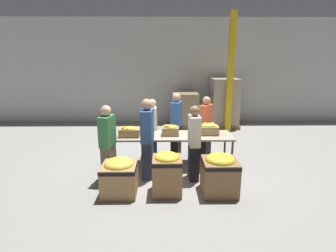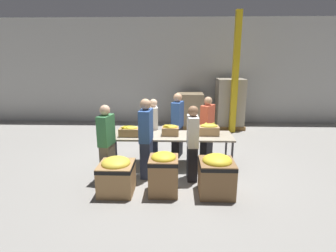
# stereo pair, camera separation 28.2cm
# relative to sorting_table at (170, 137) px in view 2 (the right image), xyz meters

# --- Properties ---
(ground_plane) EXTENTS (30.00, 30.00, 0.00)m
(ground_plane) POSITION_rel_sorting_table_xyz_m (0.00, 0.00, -0.71)
(ground_plane) COLOR gray
(wall_back) EXTENTS (16.00, 0.08, 4.00)m
(wall_back) POSITION_rel_sorting_table_xyz_m (0.00, 4.47, 1.29)
(wall_back) COLOR #B7B7B2
(wall_back) RESTS_ON ground_plane
(sorting_table) EXTENTS (2.92, 0.84, 0.75)m
(sorting_table) POSITION_rel_sorting_table_xyz_m (0.00, 0.00, 0.00)
(sorting_table) COLOR #9E937F
(sorting_table) RESTS_ON ground_plane
(banana_box_0) EXTENTS (0.47, 0.31, 0.25)m
(banana_box_0) POSITION_rel_sorting_table_xyz_m (-0.95, -0.10, 0.16)
(banana_box_0) COLOR #A37A4C
(banana_box_0) RESTS_ON sorting_table
(banana_box_1) EXTENTS (0.39, 0.29, 0.26)m
(banana_box_1) POSITION_rel_sorting_table_xyz_m (0.00, -0.01, 0.17)
(banana_box_1) COLOR #A37A4C
(banana_box_1) RESTS_ON sorting_table
(banana_box_2) EXTENTS (0.46, 0.33, 0.27)m
(banana_box_2) POSITION_rel_sorting_table_xyz_m (0.91, 0.05, 0.18)
(banana_box_2) COLOR tan
(banana_box_2) RESTS_ON sorting_table
(volunteer_0) EXTENTS (0.25, 0.43, 1.51)m
(volunteer_0) POSITION_rel_sorting_table_xyz_m (-0.45, 0.62, 0.04)
(volunteer_0) COLOR #2D3856
(volunteer_0) RESTS_ON ground_plane
(volunteer_1) EXTENTS (0.23, 0.43, 1.59)m
(volunteer_1) POSITION_rel_sorting_table_xyz_m (0.48, -0.77, 0.08)
(volunteer_1) COLOR black
(volunteer_1) RESTS_ON ground_plane
(volunteer_2) EXTENTS (0.34, 0.49, 1.66)m
(volunteer_2) POSITION_rel_sorting_table_xyz_m (0.17, 0.62, 0.12)
(volunteer_2) COLOR black
(volunteer_2) RESTS_ON ground_plane
(volunteer_3) EXTENTS (0.27, 0.47, 1.71)m
(volunteer_3) POSITION_rel_sorting_table_xyz_m (-0.49, -0.66, 0.14)
(volunteer_3) COLOR #2D3856
(volunteer_3) RESTS_ON ground_plane
(volunteer_4) EXTENTS (0.41, 0.47, 1.57)m
(volunteer_4) POSITION_rel_sorting_table_xyz_m (0.93, 0.62, 0.08)
(volunteer_4) COLOR black
(volunteer_4) RESTS_ON ground_plane
(volunteer_5) EXTENTS (0.29, 0.46, 1.60)m
(volunteer_5) POSITION_rel_sorting_table_xyz_m (-1.31, -0.79, 0.09)
(volunteer_5) COLOR #6B604C
(volunteer_5) RESTS_ON ground_plane
(donation_bin_0) EXTENTS (0.64, 0.64, 0.71)m
(donation_bin_0) POSITION_rel_sorting_table_xyz_m (-0.99, -1.39, -0.33)
(donation_bin_0) COLOR #A37A4C
(donation_bin_0) RESTS_ON ground_plane
(donation_bin_1) EXTENTS (0.55, 0.55, 0.82)m
(donation_bin_1) POSITION_rel_sorting_table_xyz_m (-0.09, -1.39, -0.27)
(donation_bin_1) COLOR olive
(donation_bin_1) RESTS_ON ground_plane
(donation_bin_2) EXTENTS (0.64, 0.64, 0.78)m
(donation_bin_2) POSITION_rel_sorting_table_xyz_m (0.90, -1.39, -0.29)
(donation_bin_2) COLOR olive
(donation_bin_2) RESTS_ON ground_plane
(support_pillar) EXTENTS (0.20, 0.20, 4.00)m
(support_pillar) POSITION_rel_sorting_table_xyz_m (2.09, 3.02, 1.29)
(support_pillar) COLOR gold
(support_pillar) RESTS_ON ground_plane
(pallet_stack_0) EXTENTS (1.04, 1.04, 1.80)m
(pallet_stack_0) POSITION_rel_sorting_table_xyz_m (2.09, 3.65, 0.18)
(pallet_stack_0) COLOR olive
(pallet_stack_0) RESTS_ON ground_plane
(pallet_stack_1) EXTENTS (1.02, 1.02, 1.27)m
(pallet_stack_1) POSITION_rel_sorting_table_xyz_m (0.64, 3.64, -0.08)
(pallet_stack_1) COLOR olive
(pallet_stack_1) RESTS_ON ground_plane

